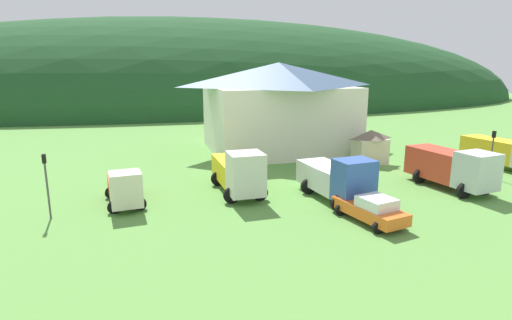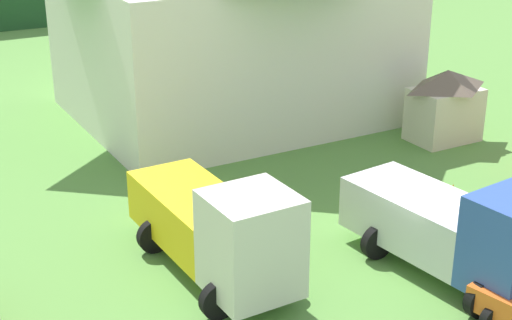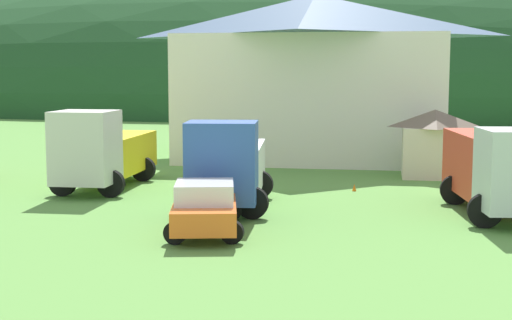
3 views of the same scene
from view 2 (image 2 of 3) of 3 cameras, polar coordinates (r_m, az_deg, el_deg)
name	(u,v)px [view 2 (image 2 of 3)]	position (r m, az deg, el deg)	size (l,w,h in m)	color
ground_plane	(413,260)	(24.36, 11.73, -7.39)	(200.00, 200.00, 0.00)	#5B9342
depot_building	(230,15)	(36.33, -1.99, 10.83)	(15.33, 12.90, 9.31)	white
play_shed_cream	(445,104)	(34.26, 14.02, 4.08)	(3.16, 2.20, 3.20)	beige
flatbed_truck_yellow	(218,228)	(22.19, -2.85, -5.12)	(3.21, 7.25, 3.42)	silver
box_truck_blue	(456,228)	(23.01, 14.82, -5.00)	(3.58, 6.84, 3.31)	#3356AD
traffic_cone_near_pickup	(453,191)	(29.51, 14.56, -2.29)	(0.36, 0.36, 0.59)	orange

